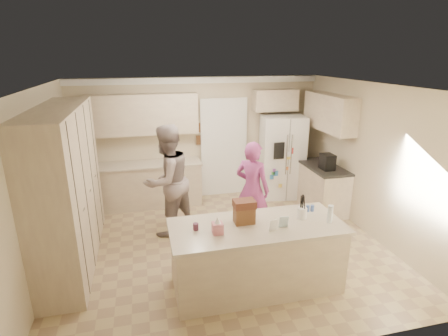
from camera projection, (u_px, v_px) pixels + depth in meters
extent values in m
cube|color=tan|center=(223.00, 247.00, 5.80)|extent=(5.20, 4.60, 0.02)
cube|color=white|center=(223.00, 86.00, 4.99)|extent=(5.20, 4.60, 0.02)
cube|color=beige|center=(198.00, 139.00, 7.53)|extent=(5.20, 0.02, 2.60)
cube|color=beige|center=(279.00, 250.00, 3.26)|extent=(5.20, 0.02, 2.60)
cube|color=beige|center=(39.00, 186.00, 4.82)|extent=(0.02, 4.60, 2.60)
cube|color=beige|center=(371.00, 161.00, 5.97)|extent=(0.02, 4.60, 2.60)
cube|color=white|center=(198.00, 80.00, 7.10)|extent=(5.20, 0.08, 0.12)
cube|color=beige|center=(67.00, 188.00, 5.11)|extent=(0.60, 2.60, 2.35)
cube|color=beige|center=(147.00, 185.00, 7.26)|extent=(2.20, 0.60, 0.88)
cube|color=beige|center=(146.00, 164.00, 7.11)|extent=(2.24, 0.63, 0.04)
cube|color=beige|center=(142.00, 114.00, 6.92)|extent=(2.20, 0.35, 0.80)
cube|color=black|center=(224.00, 149.00, 7.70)|extent=(0.90, 0.06, 2.10)
cube|color=white|center=(224.00, 149.00, 7.67)|extent=(1.02, 0.03, 2.22)
cube|color=brown|center=(199.00, 128.00, 7.42)|extent=(0.15, 0.02, 0.20)
cube|color=brown|center=(200.00, 140.00, 7.50)|extent=(0.15, 0.02, 0.20)
cube|color=white|center=(282.00, 157.00, 7.63)|extent=(1.00, 0.83, 1.80)
cube|color=gray|center=(288.00, 161.00, 7.30)|extent=(0.02, 0.02, 1.78)
cube|color=black|center=(279.00, 151.00, 7.17)|extent=(0.22, 0.03, 0.35)
cylinder|color=silver|center=(287.00, 155.00, 7.23)|extent=(0.02, 0.02, 0.85)
cylinder|color=silver|center=(291.00, 155.00, 7.25)|extent=(0.02, 0.02, 0.85)
cube|color=beige|center=(275.00, 100.00, 7.47)|extent=(0.95, 0.35, 0.45)
cube|color=beige|center=(322.00, 188.00, 7.09)|extent=(0.60, 1.20, 0.88)
cube|color=#2D2B28|center=(323.00, 167.00, 6.95)|extent=(0.63, 1.24, 0.04)
cube|color=beige|center=(329.00, 112.00, 6.84)|extent=(0.35, 1.50, 0.70)
cube|color=black|center=(327.00, 162.00, 6.70)|extent=(0.22, 0.28, 0.30)
cube|color=beige|center=(256.00, 257.00, 4.69)|extent=(2.20, 0.90, 0.88)
cube|color=beige|center=(257.00, 227.00, 4.55)|extent=(2.28, 0.96, 0.05)
cylinder|color=white|center=(302.00, 213.00, 4.71)|extent=(0.13, 0.13, 0.15)
cube|color=#C97081|center=(218.00, 228.00, 4.30)|extent=(0.13, 0.13, 0.14)
cone|color=white|center=(218.00, 220.00, 4.27)|extent=(0.08, 0.08, 0.08)
cube|color=brown|center=(244.00, 215.00, 4.56)|extent=(0.26, 0.18, 0.22)
cube|color=#592D1E|center=(244.00, 204.00, 4.51)|extent=(0.28, 0.20, 0.10)
cylinder|color=#59263F|center=(196.00, 227.00, 4.40)|extent=(0.07, 0.07, 0.09)
cube|color=white|center=(274.00, 225.00, 4.36)|extent=(0.12, 0.06, 0.16)
cube|color=silver|center=(284.00, 222.00, 4.44)|extent=(0.12, 0.05, 0.16)
cylinder|color=silver|center=(330.00, 214.00, 4.57)|extent=(0.07, 0.07, 0.24)
cylinder|color=#3B569C|center=(308.00, 209.00, 4.91)|extent=(0.05, 0.05, 0.09)
cylinder|color=#3B569C|center=(312.00, 208.00, 4.92)|extent=(0.05, 0.05, 0.09)
imported|color=#9B9693|center=(167.00, 181.00, 5.97)|extent=(1.20, 1.17, 1.95)
imported|color=#A1438C|center=(252.00, 189.00, 5.96)|extent=(0.72, 0.71, 1.68)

